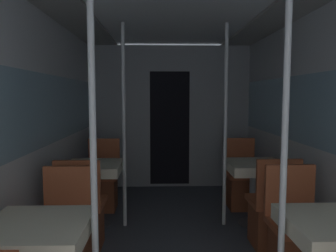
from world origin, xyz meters
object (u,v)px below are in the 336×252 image
Objects in this scene: chair_right_near_1 at (271,218)px; support_pole_right_1 at (225,126)px; dining_table_left_0 at (37,242)px; chair_right_far_0 at (296,245)px; chair_left_far_0 at (65,248)px; chair_left_far_1 at (103,187)px; support_pole_left_0 at (93,154)px; dining_table_left_1 at (93,174)px; support_pole_right_0 at (284,153)px; chair_left_near_1 at (82,220)px; support_pole_left_1 at (124,127)px; dining_table_right_1 at (255,172)px; chair_right_far_1 at (242,186)px.

support_pole_right_1 is at bearing 121.29° from chair_right_near_1.
dining_table_left_0 is 2.36m from support_pole_right_1.
chair_right_near_1 is at bearing -90.00° from chair_right_far_0.
chair_left_far_1 is (0.00, 1.74, 0.00)m from chair_left_far_0.
chair_right_near_1 is (0.00, 0.58, 0.00)m from chair_right_far_0.
support_pole_left_0 reaches higher than chair_right_far_0.
dining_table_left_0 is at bearing 180.00° from support_pole_left_0.
chair_left_far_0 is 1.25× the size of dining_table_left_1.
support_pole_left_0 and support_pole_right_0 have the same top height.
chair_left_near_1 is (0.00, 0.58, 0.00)m from chair_left_far_0.
support_pole_left_0 is 3.14× the size of dining_table_left_1.
dining_table_right_1 is at bearing -0.00° from support_pole_left_1.
chair_left_far_1 is at bearing 158.89° from support_pole_right_1.
dining_table_left_0 is 2.54m from dining_table_right_1.
chair_right_near_1 is (1.85, 0.00, 0.00)m from chair_left_near_1.
support_pole_right_1 is (1.15, 1.74, 0.00)m from support_pole_left_0.
support_pole_right_1 reaches higher than dining_table_left_1.
support_pole_left_1 is at bearing 58.71° from chair_left_near_1.
dining_table_left_0 is 1.86m from support_pole_left_1.
chair_left_far_1 is at bearing 90.00° from dining_table_left_0.
chair_left_near_1 is at bearing -162.63° from dining_table_right_1.
chair_right_near_1 reaches higher than dining_table_left_1.
support_pole_left_1 reaches higher than chair_left_far_0.
chair_right_far_0 is 1.00× the size of chair_right_near_1.
chair_left_far_1 is at bearing 121.29° from support_pole_left_1.
support_pole_right_0 reaches higher than dining_table_left_1.
support_pole_right_0 is 2.51× the size of chair_right_far_1.
dining_table_left_1 is 1.97m from chair_right_near_1.
dining_table_left_0 is 1.97m from chair_right_far_0.
chair_right_far_0 is at bearing 136.77° from chair_left_far_1.
support_pole_right_0 is (1.50, -2.32, 0.86)m from chair_left_far_1.
chair_right_far_1 is at bearing -90.00° from chair_right_far_0.
support_pole_right_0 is (1.50, -0.58, 0.86)m from chair_left_far_0.
chair_right_far_1 reaches higher than dining_table_left_0.
support_pole_right_0 reaches higher than chair_left_far_1.
chair_right_far_0 is at bearing -90.00° from chair_right_near_1.
support_pole_right_0 is at bearing 158.89° from chair_left_far_0.
chair_left_far_0 is 1.82m from support_pole_right_0.
chair_right_far_0 is 0.40× the size of support_pole_right_1.
chair_left_far_0 is at bearing 121.29° from support_pole_left_0.
chair_left_near_1 is at bearing 90.00° from chair_left_far_1.
chair_left_far_0 is 1.00× the size of chair_right_far_0.
chair_right_near_1 is (0.35, 1.16, -0.86)m from support_pole_right_0.
support_pole_left_1 is 1.00× the size of support_pole_right_0.
chair_right_far_0 is 0.40× the size of support_pole_right_0.
support_pole_right_0 is at bearing -101.43° from dining_table_right_1.
chair_right_near_1 is (1.85, 0.58, 0.00)m from chair_left_far_0.
chair_right_far_0 is 1.00× the size of chair_right_far_1.
dining_table_right_1 is (1.85, 0.00, 0.00)m from dining_table_left_1.
support_pole_right_1 is (1.50, -0.58, 0.86)m from chair_left_far_1.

